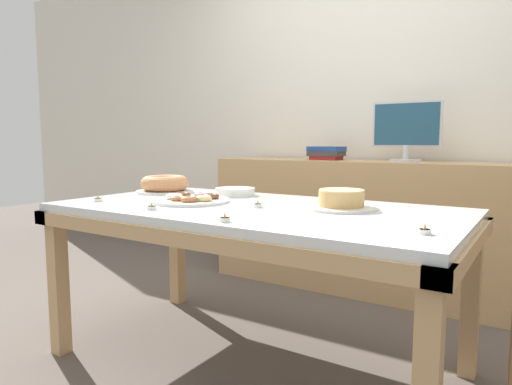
# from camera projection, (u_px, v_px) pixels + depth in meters

# --- Properties ---
(ground_plane) EXTENTS (12.00, 12.00, 0.00)m
(ground_plane) POSITION_uv_depth(u_px,v_px,m) (254.00, 363.00, 2.09)
(ground_plane) COLOR #564C44
(wall_back) EXTENTS (8.00, 0.10, 2.60)m
(wall_back) POSITION_uv_depth(u_px,v_px,m) (373.00, 101.00, 3.26)
(wall_back) COLOR silver
(wall_back) RESTS_ON ground
(dining_table) EXTENTS (1.81, 0.95, 0.73)m
(dining_table) POSITION_uv_depth(u_px,v_px,m) (254.00, 224.00, 2.02)
(dining_table) COLOR silver
(dining_table) RESTS_ON ground
(sideboard) EXTENTS (2.02, 0.44, 0.88)m
(sideboard) POSITION_uv_depth(u_px,v_px,m) (356.00, 225.00, 3.11)
(sideboard) COLOR tan
(sideboard) RESTS_ON ground
(computer_monitor) EXTENTS (0.42, 0.20, 0.38)m
(computer_monitor) POSITION_uv_depth(u_px,v_px,m) (406.00, 132.00, 2.87)
(computer_monitor) COLOR silver
(computer_monitor) RESTS_ON sideboard
(book_stack) EXTENTS (0.25, 0.18, 0.09)m
(book_stack) POSITION_uv_depth(u_px,v_px,m) (326.00, 153.00, 3.18)
(book_stack) COLOR maroon
(book_stack) RESTS_ON sideboard
(cake_chocolate_round) EXTENTS (0.31, 0.31, 0.08)m
(cake_chocolate_round) POSITION_uv_depth(u_px,v_px,m) (341.00, 201.00, 1.92)
(cake_chocolate_round) COLOR silver
(cake_chocolate_round) RESTS_ON dining_table
(cake_golden_bundt) EXTENTS (0.32, 0.32, 0.09)m
(cake_golden_bundt) POSITION_uv_depth(u_px,v_px,m) (165.00, 184.00, 2.54)
(cake_golden_bundt) COLOR silver
(cake_golden_bundt) RESTS_ON dining_table
(pastry_platter) EXTENTS (0.36, 0.36, 0.04)m
(pastry_platter) POSITION_uv_depth(u_px,v_px,m) (191.00, 199.00, 2.14)
(pastry_platter) COLOR silver
(pastry_platter) RESTS_ON dining_table
(plate_stack) EXTENTS (0.21, 0.21, 0.04)m
(plate_stack) POSITION_uv_depth(u_px,v_px,m) (235.00, 192.00, 2.40)
(plate_stack) COLOR silver
(plate_stack) RESTS_ON dining_table
(tealight_right_edge) EXTENTS (0.04, 0.04, 0.04)m
(tealight_right_edge) POSITION_uv_depth(u_px,v_px,m) (425.00, 231.00, 1.40)
(tealight_right_edge) COLOR silver
(tealight_right_edge) RESTS_ON dining_table
(tealight_left_edge) EXTENTS (0.04, 0.04, 0.04)m
(tealight_left_edge) POSITION_uv_depth(u_px,v_px,m) (152.00, 207.00, 1.90)
(tealight_left_edge) COLOR silver
(tealight_left_edge) RESTS_ON dining_table
(tealight_near_cakes) EXTENTS (0.04, 0.04, 0.04)m
(tealight_near_cakes) POSITION_uv_depth(u_px,v_px,m) (258.00, 205.00, 1.97)
(tealight_near_cakes) COLOR silver
(tealight_near_cakes) RESTS_ON dining_table
(tealight_near_front) EXTENTS (0.04, 0.04, 0.04)m
(tealight_near_front) POSITION_uv_depth(u_px,v_px,m) (225.00, 219.00, 1.61)
(tealight_near_front) COLOR silver
(tealight_near_front) RESTS_ON dining_table
(tealight_centre) EXTENTS (0.04, 0.04, 0.04)m
(tealight_centre) POSITION_uv_depth(u_px,v_px,m) (98.00, 199.00, 2.16)
(tealight_centre) COLOR silver
(tealight_centre) RESTS_ON dining_table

